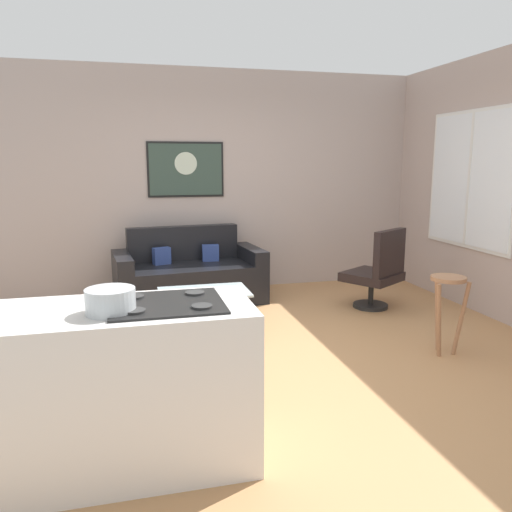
# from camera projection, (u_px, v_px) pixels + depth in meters

# --- Properties ---
(ground) EXTENTS (6.40, 6.40, 0.04)m
(ground) POSITION_uv_depth(u_px,v_px,m) (268.00, 355.00, 4.44)
(ground) COLOR tan
(back_wall) EXTENTS (6.40, 0.05, 2.80)m
(back_wall) POSITION_uv_depth(u_px,v_px,m) (219.00, 182.00, 6.49)
(back_wall) COLOR #B1A099
(back_wall) RESTS_ON ground
(right_wall) EXTENTS (0.05, 6.40, 2.80)m
(right_wall) POSITION_uv_depth(u_px,v_px,m) (511.00, 187.00, 5.09)
(right_wall) COLOR #B39E95
(right_wall) RESTS_ON ground
(couch) EXTENTS (1.79, 1.01, 0.88)m
(couch) POSITION_uv_depth(u_px,v_px,m) (189.00, 277.00, 6.02)
(couch) COLOR black
(couch) RESTS_ON ground
(coffee_table) EXTENTS (0.87, 0.55, 0.42)m
(coffee_table) POSITION_uv_depth(u_px,v_px,m) (204.00, 295.00, 4.92)
(coffee_table) COLOR silver
(coffee_table) RESTS_ON ground
(armchair) EXTENTS (0.77, 0.77, 0.92)m
(armchair) POSITION_uv_depth(u_px,v_px,m) (378.00, 271.00, 5.69)
(armchair) COLOR black
(armchair) RESTS_ON ground
(bar_stool) EXTENTS (0.34, 0.33, 0.69)m
(bar_stool) POSITION_uv_depth(u_px,v_px,m) (447.00, 296.00, 4.33)
(bar_stool) COLOR #A26E4C
(bar_stool) RESTS_ON ground
(kitchen_counter) EXTENTS (1.42, 0.67, 0.93)m
(kitchen_counter) POSITION_uv_depth(u_px,v_px,m) (122.00, 387.00, 2.74)
(kitchen_counter) COLOR silver
(kitchen_counter) RESTS_ON ground
(mixing_bowl) EXTENTS (0.25, 0.25, 0.13)m
(mixing_bowl) POSITION_uv_depth(u_px,v_px,m) (110.00, 301.00, 2.55)
(mixing_bowl) COLOR silver
(mixing_bowl) RESTS_ON kitchen_counter
(wall_painting) EXTENTS (0.95, 0.03, 0.68)m
(wall_painting) POSITION_uv_depth(u_px,v_px,m) (186.00, 169.00, 6.31)
(wall_painting) COLOR black
(window) EXTENTS (0.03, 1.45, 1.54)m
(window) POSITION_uv_depth(u_px,v_px,m) (470.00, 180.00, 5.64)
(window) COLOR silver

